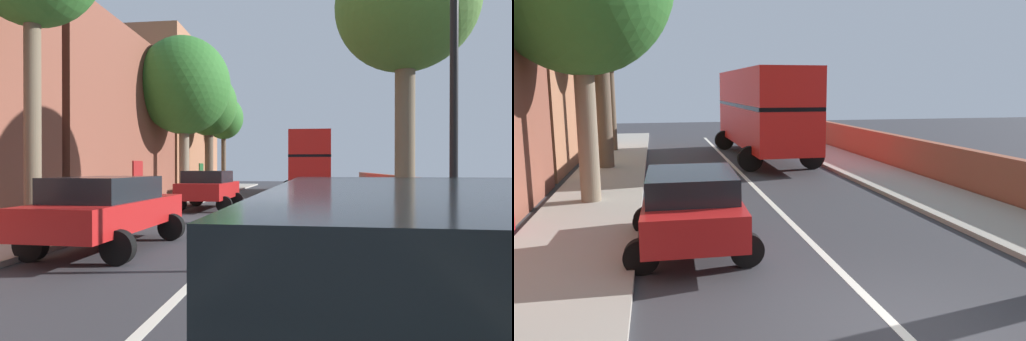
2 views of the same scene
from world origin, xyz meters
The scene contains 15 objects.
ground_plane centered at (0.00, 0.00, 0.00)m, with size 84.00×84.00×0.00m, color #333338.
road_centre_line centered at (0.00, 0.00, 0.00)m, with size 0.16×54.00×0.01m, color silver.
sidewalk_left centered at (-4.90, 0.00, 0.06)m, with size 2.60×60.00×0.12m, color #9E998E.
sidewalk_right centered at (4.90, 0.00, 0.06)m, with size 2.60×60.00×0.12m, color #9E998E.
terraced_houses_left centered at (-8.50, 0.77, 4.83)m, with size 4.07×47.52×11.00m.
boundary_wall_right centered at (6.45, 0.00, 0.68)m, with size 0.36×54.00×1.35m, color brown.
double_decker_bus centered at (1.70, 16.87, 2.35)m, with size 3.60×10.55×4.06m.
parked_car_red_left_1 centered at (-2.50, -4.98, 0.91)m, with size 2.50×4.42×1.58m.
parked_car_red_left_2 centered at (-2.50, 4.11, 0.94)m, with size 2.60×3.98×1.64m.
street_tree_left_0 centered at (-4.98, 8.71, 6.17)m, with size 5.04×5.04×8.71m.
street_tree_right_3 centered at (4.84, 0.75, 6.99)m, with size 4.53×4.53×9.16m.
street_tree_left_4 centered at (-5.26, 20.57, 5.80)m, with size 3.25×3.25×7.50m.
street_tree_left_6 centered at (-5.10, 14.90, 6.02)m, with size 3.85×3.85×8.15m.
lamppost_right centered at (4.30, -5.76, 3.81)m, with size 0.32×0.32×6.31m.
litter_bin_right centered at (5.30, -4.07, 0.72)m, with size 0.55×0.55×1.19m.
Camera 1 is at (1.80, -13.65, 1.77)m, focal length 29.98 mm.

